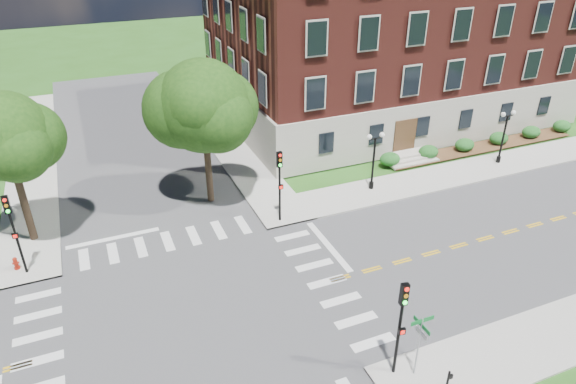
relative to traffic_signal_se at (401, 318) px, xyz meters
name	(u,v)px	position (x,y,z in m)	size (l,w,h in m)	color
ground	(196,318)	(-7.07, 6.71, -3.19)	(160.00, 160.00, 0.00)	#265116
road_ew	(196,318)	(-7.07, 6.71, -3.18)	(90.00, 12.00, 0.01)	#3D3D3F
road_ns	(196,318)	(-7.07, 6.71, -3.18)	(12.00, 90.00, 0.01)	#3D3D3F
sidewalk_ne	(332,149)	(8.31, 22.09, -3.13)	(34.00, 34.00, 0.12)	#9E9B93
crosswalk_east	(327,282)	(0.13, 6.71, -3.19)	(2.20, 10.20, 0.02)	silver
stop_bar_east	(329,246)	(1.73, 9.71, -3.19)	(0.40, 5.50, 0.00)	silver
main_building	(387,25)	(16.93, 28.71, 5.15)	(30.60, 22.40, 16.50)	#AAA496
shrub_row	(481,149)	(19.93, 17.51, -3.19)	(18.00, 2.00, 1.30)	#194B1A
tree_c	(5,136)	(-14.51, 17.20, 3.62)	(4.96, 4.96, 9.20)	#2E2317
tree_d	(203,106)	(-3.34, 17.64, 3.68)	(5.92, 5.92, 9.72)	#2E2317
traffic_signal_se	(401,318)	(0.00, 0.00, 0.00)	(0.35, 0.39, 4.80)	black
traffic_signal_ne	(280,178)	(0.08, 13.37, 0.00)	(0.33, 0.37, 4.80)	black
traffic_signal_nw	(13,225)	(-14.84, 13.75, 0.00)	(0.33, 0.36, 4.80)	black
twin_lamp_west	(374,158)	(7.71, 14.84, -0.66)	(1.36, 0.36, 4.23)	black
twin_lamp_east	(504,134)	(19.22, 14.74, -0.66)	(1.36, 0.36, 4.23)	black
street_sign_pole	(420,336)	(0.77, -0.40, -0.88)	(1.10, 1.10, 3.10)	gray
push_button_post	(448,381)	(1.39, -1.77, -2.39)	(0.14, 0.21, 1.20)	black
fire_hydrant	(16,264)	(-15.34, 14.29, -2.72)	(0.35, 0.35, 0.75)	maroon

